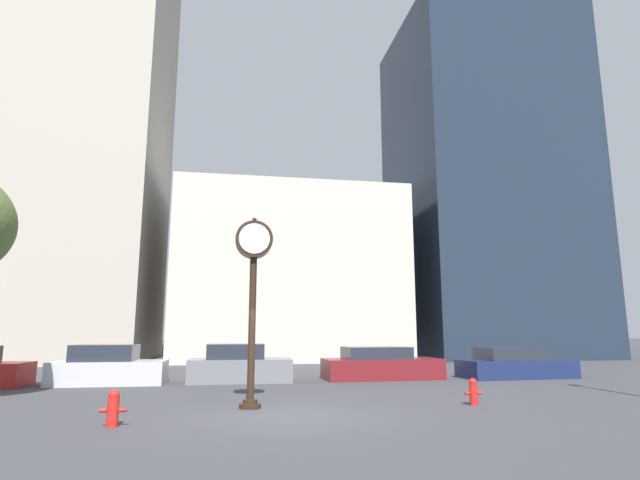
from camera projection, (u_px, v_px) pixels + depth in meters
name	position (u px, v px, depth m)	size (l,w,h in m)	color
ground_plane	(289.00, 416.00, 11.50)	(200.00, 200.00, 0.00)	#38383D
building_tall_tower	(72.00, 122.00, 35.54)	(12.48, 12.00, 33.19)	#ADA393
building_storefront_row	(286.00, 278.00, 36.19)	(15.10, 12.00, 11.43)	beige
building_glass_modern	(483.00, 186.00, 40.25)	(13.19, 12.00, 26.87)	#1E2838
street_clock	(253.00, 269.00, 13.31)	(1.00, 0.56, 4.97)	black
car_silver	(108.00, 368.00, 18.36)	(4.00, 1.85, 1.44)	#BCBCC1
car_grey	(239.00, 366.00, 19.24)	(3.93, 1.82, 1.44)	slate
car_maroon	(381.00, 365.00, 20.32)	(4.83, 2.00, 1.29)	maroon
car_navy	(515.00, 365.00, 20.84)	(4.78, 2.11, 1.25)	#19234C
fire_hydrant_near	(473.00, 391.00, 13.23)	(0.49, 0.21, 0.70)	red
fire_hydrant_far	(113.00, 408.00, 10.28)	(0.54, 0.23, 0.75)	red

